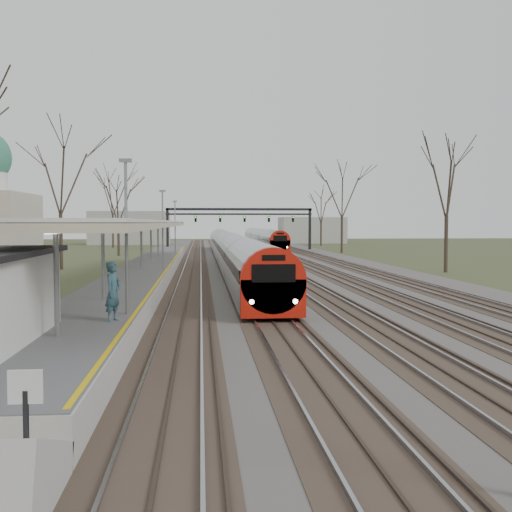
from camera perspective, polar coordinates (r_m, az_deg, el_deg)
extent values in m
cube|color=#474442|center=(62.38, -0.06, -0.64)|extent=(24.00, 160.00, 0.10)
cube|color=#4C3828|center=(62.16, -5.58, -0.63)|extent=(2.60, 160.00, 0.06)
cube|color=gray|center=(62.17, -6.24, -0.56)|extent=(0.07, 160.00, 0.12)
cube|color=gray|center=(62.15, -4.92, -0.56)|extent=(0.07, 160.00, 0.12)
cube|color=#4C3828|center=(62.22, -2.35, -0.61)|extent=(2.60, 160.00, 0.06)
cube|color=gray|center=(62.19, -3.02, -0.55)|extent=(0.07, 160.00, 0.12)
cube|color=gray|center=(62.25, -1.69, -0.54)|extent=(0.07, 160.00, 0.12)
cube|color=#4C3828|center=(62.47, 0.85, -0.59)|extent=(2.60, 160.00, 0.06)
cube|color=gray|center=(62.40, 0.20, -0.53)|extent=(0.07, 160.00, 0.12)
cube|color=gray|center=(62.54, 1.51, -0.53)|extent=(0.07, 160.00, 0.12)
cube|color=#4C3828|center=(62.92, 4.03, -0.58)|extent=(2.60, 160.00, 0.06)
cube|color=gray|center=(62.81, 3.38, -0.52)|extent=(0.07, 160.00, 0.12)
cube|color=gray|center=(63.03, 4.67, -0.51)|extent=(0.07, 160.00, 0.12)
cube|color=#4C3828|center=(63.56, 7.14, -0.56)|extent=(2.60, 160.00, 0.06)
cube|color=gray|center=(63.41, 6.51, -0.50)|extent=(0.07, 160.00, 0.12)
cube|color=gray|center=(63.71, 7.78, -0.49)|extent=(0.07, 160.00, 0.12)
cube|color=#9E9B93|center=(44.83, -9.73, -1.53)|extent=(3.50, 69.00, 1.00)
cylinder|color=slate|center=(17.50, -17.31, -2.07)|extent=(0.14, 0.14, 3.00)
cylinder|color=slate|center=(25.36, -13.44, -0.49)|extent=(0.14, 0.14, 3.00)
cylinder|color=slate|center=(33.28, -11.41, 0.35)|extent=(0.14, 0.14, 3.00)
cylinder|color=slate|center=(41.23, -10.16, 0.86)|extent=(0.14, 0.14, 3.00)
cylinder|color=slate|center=(49.20, -9.32, 1.21)|extent=(0.14, 0.14, 3.00)
cylinder|color=slate|center=(57.17, -8.71, 1.46)|extent=(0.14, 0.14, 3.00)
cube|color=silver|center=(40.21, -10.31, 3.01)|extent=(4.10, 50.00, 0.12)
cube|color=#BEB693|center=(40.21, -10.31, 2.77)|extent=(4.10, 50.00, 0.25)
cube|color=black|center=(92.16, -7.87, 2.35)|extent=(0.35, 0.35, 6.00)
cube|color=black|center=(93.38, 4.80, 2.37)|extent=(0.35, 0.35, 6.00)
cube|color=black|center=(92.22, -1.50, 4.18)|extent=(21.00, 0.35, 0.35)
cube|color=black|center=(92.21, -1.49, 3.74)|extent=(21.00, 0.25, 0.25)
cube|color=black|center=(91.84, -5.39, 3.30)|extent=(0.32, 0.22, 0.85)
sphere|color=#0CFF19|center=(91.70, -5.39, 3.45)|extent=(0.16, 0.16, 0.16)
cube|color=black|center=(91.88, -3.20, 3.30)|extent=(0.32, 0.22, 0.85)
sphere|color=#0CFF19|center=(91.74, -3.20, 3.46)|extent=(0.16, 0.16, 0.16)
cube|color=black|center=(92.05, -1.02, 3.31)|extent=(0.32, 0.22, 0.85)
sphere|color=#0CFF19|center=(91.91, -1.01, 3.46)|extent=(0.16, 0.16, 0.16)
cube|color=black|center=(92.35, 1.15, 3.31)|extent=(0.32, 0.22, 0.85)
sphere|color=#0CFF19|center=(92.22, 1.16, 3.46)|extent=(0.16, 0.16, 0.16)
cube|color=black|center=(92.79, 3.30, 3.30)|extent=(0.32, 0.22, 0.85)
sphere|color=#0CFF19|center=(92.65, 3.32, 3.46)|extent=(0.16, 0.16, 0.16)
cylinder|color=#2D231C|center=(56.28, -16.94, 1.31)|extent=(0.30, 0.30, 4.95)
cylinder|color=#2D231C|center=(52.72, 16.54, 0.97)|extent=(0.30, 0.30, 4.50)
cube|color=#A9ABB3|center=(62.23, -2.36, 0.32)|extent=(2.55, 75.00, 1.60)
cylinder|color=#A9ABB3|center=(62.20, -2.36, 0.92)|extent=(2.60, 74.70, 2.60)
cube|color=black|center=(62.20, -2.36, 1.01)|extent=(2.62, 74.40, 0.55)
cube|color=#BA170A|center=(25.03, 1.51, -3.78)|extent=(2.55, 0.50, 1.50)
cylinder|color=#BA170A|center=(25.01, 1.50, -2.18)|extent=(2.60, 0.60, 2.60)
cube|color=black|center=(24.72, 1.57, -1.54)|extent=(1.70, 0.12, 0.70)
sphere|color=white|center=(24.77, -0.39, -4.09)|extent=(0.22, 0.22, 0.22)
sphere|color=white|center=(24.96, 3.51, -4.04)|extent=(0.22, 0.22, 0.22)
cube|color=black|center=(62.28, -2.36, -0.53)|extent=(1.80, 74.00, 0.35)
cube|color=#A9ABB3|center=(101.68, 0.59, 1.36)|extent=(2.55, 45.00, 1.60)
cylinder|color=#A9ABB3|center=(101.66, 0.59, 1.73)|extent=(2.60, 44.70, 2.60)
cube|color=black|center=(101.66, 0.59, 1.78)|extent=(2.62, 44.40, 0.55)
cube|color=#BA170A|center=(79.42, 2.15, 0.87)|extent=(2.55, 0.50, 1.50)
cylinder|color=#BA170A|center=(79.45, 2.14, 1.37)|extent=(2.60, 0.60, 2.60)
cube|color=black|center=(79.18, 2.17, 1.58)|extent=(1.70, 0.12, 0.70)
sphere|color=white|center=(79.13, 1.56, 0.79)|extent=(0.22, 0.22, 0.22)
sphere|color=white|center=(79.34, 2.78, 0.79)|extent=(0.22, 0.22, 0.22)
cube|color=black|center=(101.71, 0.59, 0.84)|extent=(1.80, 44.00, 0.35)
imported|color=#315460|center=(19.84, -12.58, -3.12)|extent=(0.65, 0.78, 1.83)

